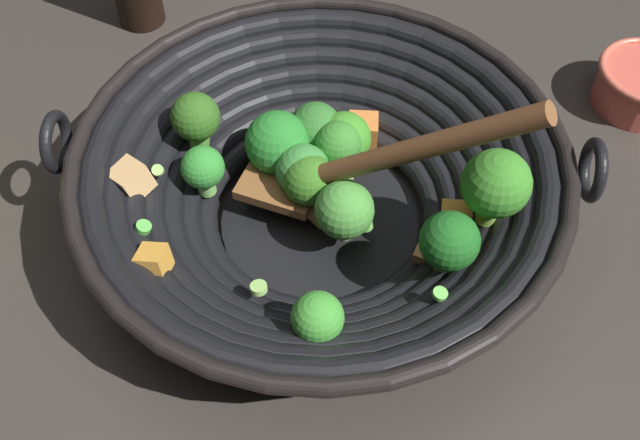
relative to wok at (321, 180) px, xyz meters
name	(u,v)px	position (x,y,z in m)	size (l,w,h in m)	color
ground_plane	(320,225)	(0.00, 0.00, -0.06)	(4.00, 4.00, 0.00)	#332D28
wok	(321,180)	(0.00, 0.00, 0.00)	(0.42, 0.45, 0.21)	black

